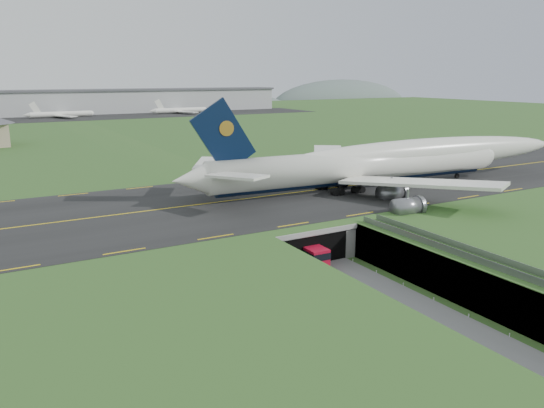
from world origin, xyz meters
TOP-DOWN VIEW (x-y plane):
  - ground at (0.00, 0.00)m, footprint 900.00×900.00m
  - airfield_deck at (0.00, 0.00)m, footprint 800.00×800.00m
  - trench_road at (0.00, -7.50)m, footprint 12.00×75.00m
  - taxiway at (0.00, 33.00)m, footprint 800.00×44.00m
  - tunnel_portal at (0.00, 16.71)m, footprint 17.00×22.30m
  - guideway at (11.00, -19.11)m, footprint 3.00×53.00m
  - jumbo_jet at (32.97, 28.83)m, footprint 100.24×63.33m
  - shuttle_tram at (-1.04, 8.77)m, footprint 3.49×8.55m
  - cargo_terminal at (-0.09, 299.41)m, footprint 320.00×67.00m
  - distant_hills at (64.38, 430.00)m, footprint 700.00×91.00m

SIDE VIEW (x-z plane):
  - distant_hills at x=64.38m, z-range -34.00..26.00m
  - ground at x=0.00m, z-range 0.00..0.00m
  - trench_road at x=0.00m, z-range 0.00..0.20m
  - shuttle_tram at x=-1.04m, z-range 0.16..3.58m
  - airfield_deck at x=0.00m, z-range 0.00..6.00m
  - tunnel_portal at x=0.00m, z-range 0.33..6.33m
  - guideway at x=11.00m, z-range 1.80..8.85m
  - taxiway at x=0.00m, z-range 6.00..6.18m
  - jumbo_jet at x=32.97m, z-range 1.16..22.16m
  - cargo_terminal at x=-0.09m, z-range 6.16..21.76m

